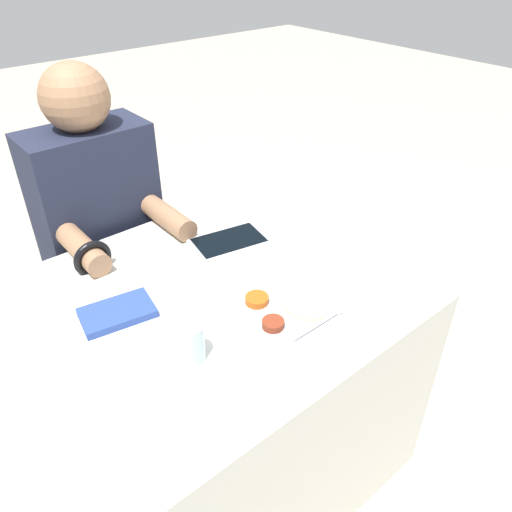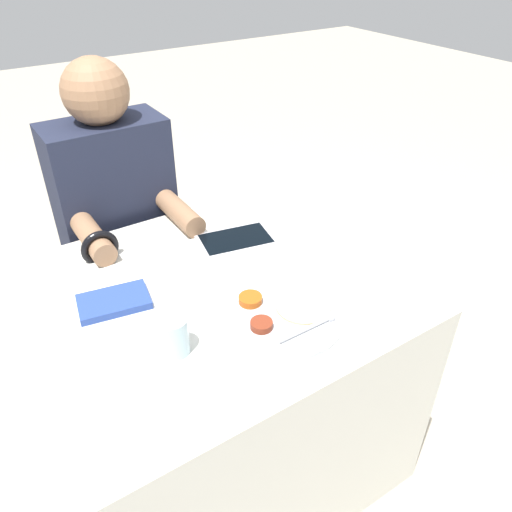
{
  "view_description": "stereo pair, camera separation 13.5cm",
  "coord_description": "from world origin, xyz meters",
  "px_view_note": "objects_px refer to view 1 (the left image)",
  "views": [
    {
      "loc": [
        -0.51,
        -0.87,
        1.52
      ],
      "look_at": [
        0.21,
        -0.01,
        0.77
      ],
      "focal_mm": 35.0,
      "sensor_mm": 36.0,
      "label": 1
    },
    {
      "loc": [
        -0.4,
        -0.95,
        1.52
      ],
      "look_at": [
        0.21,
        -0.01,
        0.77
      ],
      "focal_mm": 35.0,
      "sensor_mm": 36.0,
      "label": 2
    }
  ],
  "objects_px": {
    "tablet_device": "(229,241)",
    "drinking_glass": "(190,342)",
    "thali_tray": "(289,310)",
    "red_notebook": "(117,313)",
    "person_diner": "(107,252)"
  },
  "relations": [
    {
      "from": "thali_tray",
      "to": "person_diner",
      "type": "xyz_separation_m",
      "value": [
        -0.15,
        0.76,
        -0.15
      ]
    },
    {
      "from": "red_notebook",
      "to": "drinking_glass",
      "type": "xyz_separation_m",
      "value": [
        0.06,
        -0.24,
        0.04
      ]
    },
    {
      "from": "drinking_glass",
      "to": "person_diner",
      "type": "bearing_deg",
      "value": 80.28
    },
    {
      "from": "drinking_glass",
      "to": "thali_tray",
      "type": "bearing_deg",
      "value": -5.92
    },
    {
      "from": "thali_tray",
      "to": "tablet_device",
      "type": "height_order",
      "value": "thali_tray"
    },
    {
      "from": "red_notebook",
      "to": "person_diner",
      "type": "height_order",
      "value": "person_diner"
    },
    {
      "from": "tablet_device",
      "to": "drinking_glass",
      "type": "distance_m",
      "value": 0.49
    },
    {
      "from": "person_diner",
      "to": "tablet_device",
      "type": "bearing_deg",
      "value": -59.71
    },
    {
      "from": "red_notebook",
      "to": "person_diner",
      "type": "relative_size",
      "value": 0.16
    },
    {
      "from": "tablet_device",
      "to": "person_diner",
      "type": "distance_m",
      "value": 0.48
    },
    {
      "from": "tablet_device",
      "to": "drinking_glass",
      "type": "xyz_separation_m",
      "value": [
        -0.36,
        -0.33,
        0.04
      ]
    },
    {
      "from": "drinking_glass",
      "to": "red_notebook",
      "type": "bearing_deg",
      "value": 104.27
    },
    {
      "from": "red_notebook",
      "to": "tablet_device",
      "type": "relative_size",
      "value": 0.76
    },
    {
      "from": "thali_tray",
      "to": "drinking_glass",
      "type": "height_order",
      "value": "drinking_glass"
    },
    {
      "from": "tablet_device",
      "to": "drinking_glass",
      "type": "height_order",
      "value": "drinking_glass"
    }
  ]
}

